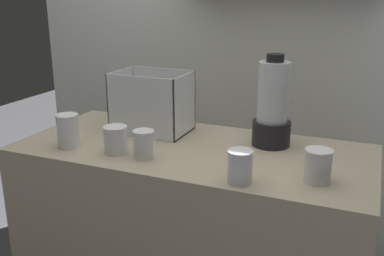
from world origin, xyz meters
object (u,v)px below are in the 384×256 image
object	(u,v)px
juice_cup_carrot_far_left	(68,133)
juice_cup_orange_left	(116,142)
carrot_display_bin	(152,113)
juice_cup_beet_middle	(144,146)
juice_cup_mango_far_right	(318,167)
blender_pitcher	(272,108)
juice_cup_beet_right	(240,169)

from	to	relation	value
juice_cup_carrot_far_left	juice_cup_orange_left	distance (m)	0.21
carrot_display_bin	juice_cup_beet_middle	world-z (taller)	carrot_display_bin
juice_cup_carrot_far_left	juice_cup_mango_far_right	bearing A→B (deg)	2.43
juice_cup_mango_far_right	blender_pitcher	bearing A→B (deg)	126.80
juice_cup_beet_middle	juice_cup_beet_right	size ratio (longest dim) A/B	0.96
juice_cup_carrot_far_left	juice_cup_beet_right	distance (m)	0.73
carrot_display_bin	blender_pitcher	size ratio (longest dim) A/B	0.86
carrot_display_bin	juice_cup_orange_left	distance (m)	0.31
blender_pitcher	juice_cup_carrot_far_left	size ratio (longest dim) A/B	2.72
blender_pitcher	juice_cup_mango_far_right	distance (m)	0.39
blender_pitcher	juice_cup_beet_middle	distance (m)	0.53
carrot_display_bin	juice_cup_carrot_far_left	bearing A→B (deg)	-122.75
juice_cup_beet_middle	blender_pitcher	bearing A→B (deg)	39.20
juice_cup_beet_right	juice_cup_mango_far_right	bearing A→B (deg)	24.49
juice_cup_orange_left	blender_pitcher	bearing A→B (deg)	31.50
juice_cup_carrot_far_left	juice_cup_mango_far_right	size ratio (longest dim) A/B	1.21
carrot_display_bin	juice_cup_carrot_far_left	distance (m)	0.38
blender_pitcher	juice_cup_beet_middle	xyz separation A→B (m)	(-0.40, -0.33, -0.11)
juice_cup_beet_middle	juice_cup_beet_right	distance (m)	0.40
carrot_display_bin	juice_cup_beet_right	size ratio (longest dim) A/B	2.87
juice_cup_carrot_far_left	juice_cup_beet_middle	world-z (taller)	juice_cup_carrot_far_left
carrot_display_bin	juice_cup_beet_middle	xyz separation A→B (m)	(0.13, -0.31, -0.03)
juice_cup_carrot_far_left	juice_cup_beet_right	xyz separation A→B (m)	(0.73, -0.06, -0.01)
carrot_display_bin	juice_cup_orange_left	world-z (taller)	carrot_display_bin
juice_cup_orange_left	juice_cup_beet_right	bearing A→B (deg)	-8.76
blender_pitcher	juice_cup_mango_far_right	size ratio (longest dim) A/B	3.30
blender_pitcher	juice_cup_mango_far_right	xyz separation A→B (m)	(0.22, -0.30, -0.10)
carrot_display_bin	juice_cup_mango_far_right	bearing A→B (deg)	-20.35
juice_cup_beet_middle	juice_cup_mango_far_right	world-z (taller)	juice_cup_mango_far_right
juice_cup_beet_right	juice_cup_mango_far_right	xyz separation A→B (m)	(0.23, 0.10, 0.00)
juice_cup_orange_left	juice_cup_beet_middle	world-z (taller)	same
carrot_display_bin	juice_cup_orange_left	xyz separation A→B (m)	(0.00, -0.30, -0.03)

